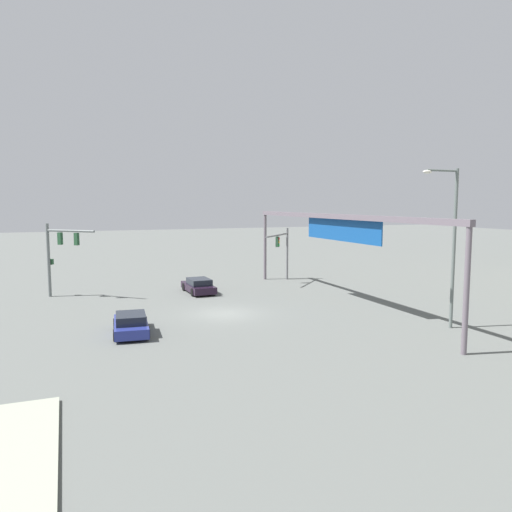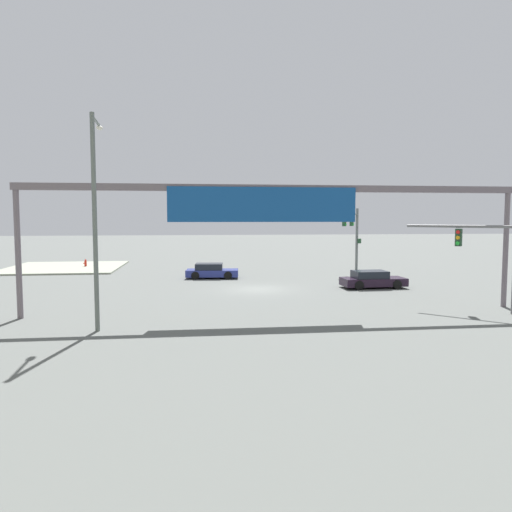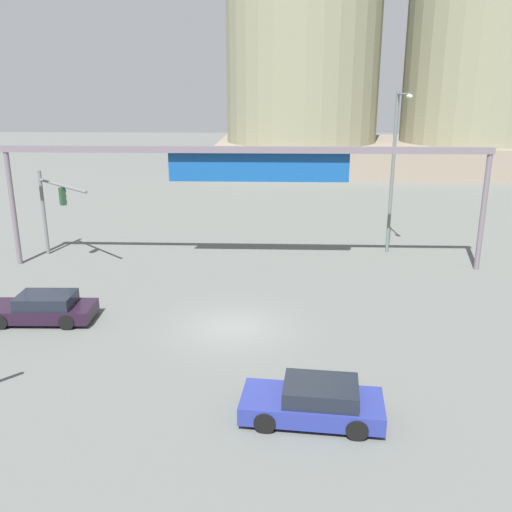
# 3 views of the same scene
# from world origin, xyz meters

# --- Properties ---
(ground_plane) EXTENTS (210.88, 210.88, 0.00)m
(ground_plane) POSITION_xyz_m (0.00, 0.00, 0.00)
(ground_plane) COLOR #5A5D5A
(traffic_signal_near_corner) EXTENTS (4.17, 4.04, 5.00)m
(traffic_signal_near_corner) POSITION_xyz_m (-10.91, 9.18, 3.38)
(traffic_signal_near_corner) COLOR slate
(traffic_signal_near_corner) RESTS_ON ground
(streetlamp_curved_arm) EXTENTS (0.39, 2.66, 9.37)m
(streetlamp_curved_arm) POSITION_xyz_m (8.49, 11.10, 5.38)
(streetlamp_curved_arm) COLOR #5A6461
(streetlamp_curved_arm) RESTS_ON ground
(overhead_sign_gantry) EXTENTS (25.92, 0.43, 6.61)m
(overhead_sign_gantry) POSITION_xyz_m (0.19, 8.24, 5.64)
(overhead_sign_gantry) COLOR slate
(overhead_sign_gantry) RESTS_ON ground
(sedan_car_approaching) EXTENTS (4.48, 2.02, 1.21)m
(sedan_car_approaching) POSITION_xyz_m (-8.14, 0.33, 0.57)
(sedan_car_approaching) COLOR black
(sedan_car_approaching) RESTS_ON ground
(sedan_car_waiting_far) EXTENTS (4.37, 2.23, 1.21)m
(sedan_car_waiting_far) POSITION_xyz_m (2.94, -6.54, 0.57)
(sedan_car_waiting_far) COLOR navy
(sedan_car_waiting_far) RESTS_ON ground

